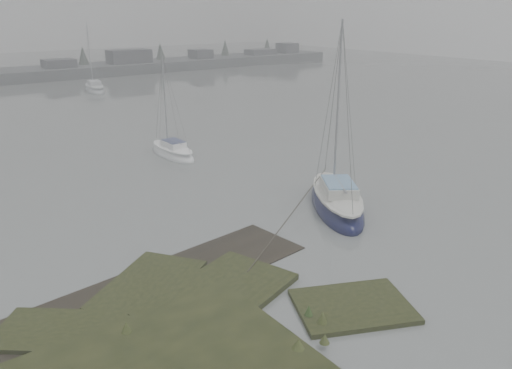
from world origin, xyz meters
The scene contains 5 objects.
ground centered at (0.00, 30.00, 0.00)m, with size 160.00×160.00×0.00m, color slate.
far_shoreline centered at (26.84, 61.90, 0.85)m, with size 60.00×8.00×4.15m.
sailboat_main centered at (6.10, 5.69, 0.28)m, with size 5.32×6.52×9.07m.
sailboat_white centered at (4.18, 18.19, 0.21)m, with size 1.61×4.73×6.65m.
sailboat_far_b centered at (9.60, 46.96, 0.25)m, with size 2.72×5.90×8.02m.
Camera 1 is at (-9.93, -9.36, 8.79)m, focal length 35.00 mm.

